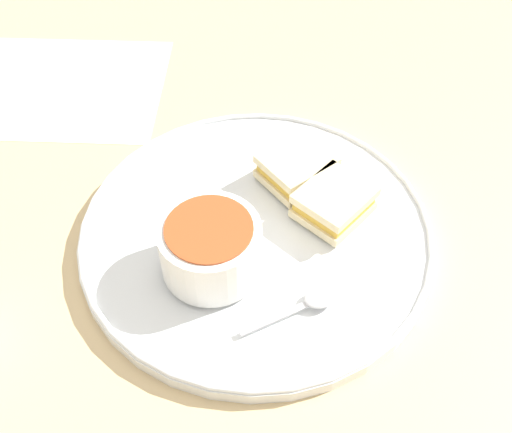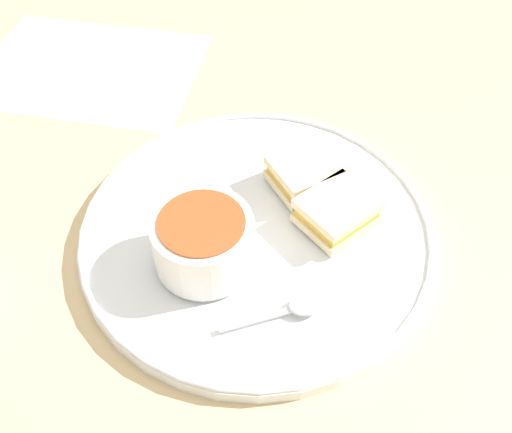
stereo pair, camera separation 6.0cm
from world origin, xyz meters
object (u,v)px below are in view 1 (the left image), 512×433
at_px(soup_bowl, 210,247).
at_px(sandwich_half_far, 297,168).
at_px(spoon, 315,299).
at_px(sandwich_half_near, 334,202).

bearing_deg(soup_bowl, sandwich_half_far, -57.01).
bearing_deg(sandwich_half_far, spoon, 162.80).
bearing_deg(soup_bowl, sandwich_half_near, -81.80).
distance_m(sandwich_half_near, sandwich_half_far, 0.06).
bearing_deg(soup_bowl, spoon, -133.95).
height_order(soup_bowl, sandwich_half_far, soup_bowl).
xyz_separation_m(sandwich_half_near, sandwich_half_far, (0.06, 0.02, 0.00)).
bearing_deg(sandwich_half_near, spoon, 145.82).
xyz_separation_m(spoon, sandwich_half_far, (0.15, -0.05, 0.01)).
relative_size(soup_bowl, spoon, 0.95).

